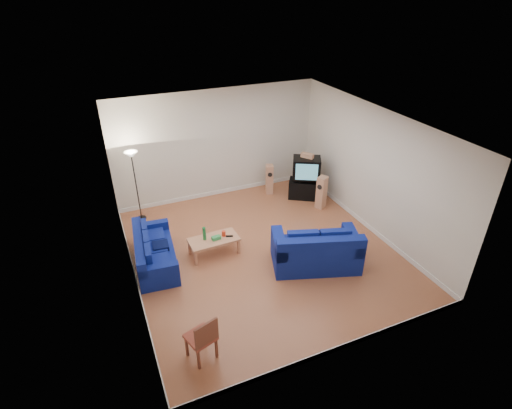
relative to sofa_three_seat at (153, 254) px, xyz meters
name	(u,v)px	position (x,y,z in m)	size (l,w,h in m)	color
room	(263,195)	(2.50, -0.55, 1.26)	(6.01, 6.51, 3.21)	brown
sofa_three_seat	(153,254)	(0.00, 0.00, 0.00)	(1.02, 2.02, 0.76)	navy
sofa_loveseat	(316,252)	(3.40, -1.52, 0.09)	(2.18, 1.64, 0.97)	navy
coffee_table	(214,241)	(1.41, -0.17, 0.09)	(1.19, 0.62, 0.42)	tan
bottle	(204,234)	(1.21, -0.11, 0.31)	(0.08, 0.08, 0.33)	#197233
tissue_box	(216,238)	(1.46, -0.21, 0.19)	(0.21, 0.11, 0.08)	green
red_canister	(224,234)	(1.67, -0.15, 0.21)	(0.09, 0.09, 0.13)	red
remote	(229,236)	(1.78, -0.23, 0.15)	(0.17, 0.05, 0.02)	black
tv_stand	(304,189)	(4.78, 1.47, 0.00)	(0.92, 0.51, 0.56)	black
av_receiver	(306,178)	(4.84, 1.51, 0.34)	(0.47, 0.38, 0.11)	black
television	(306,168)	(4.79, 1.44, 0.70)	(0.97, 0.88, 0.61)	black
centre_speaker	(307,156)	(4.81, 1.48, 1.06)	(0.37, 0.15, 0.13)	tan
speaker_left	(269,179)	(3.94, 2.15, 0.18)	(0.29, 0.32, 0.91)	tan
speaker_right	(321,192)	(4.92, 0.75, 0.20)	(0.36, 0.33, 0.96)	tan
floor_lamp	(133,164)	(0.05, 2.15, 1.35)	(0.34, 0.34, 1.98)	black
dining_chair	(203,337)	(0.29, -3.01, 0.24)	(0.57, 0.57, 0.94)	brown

